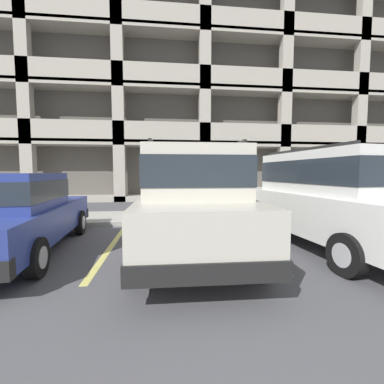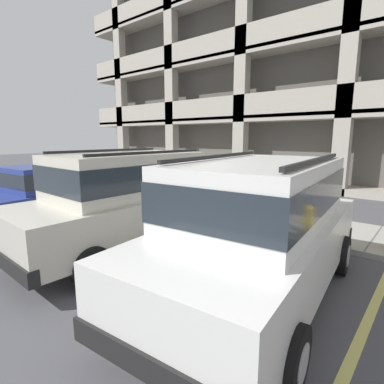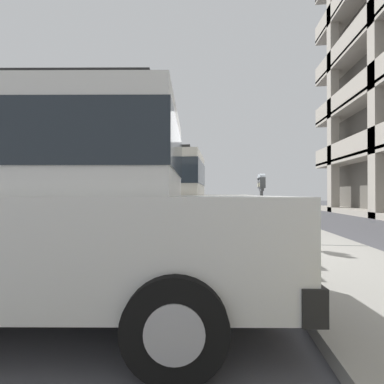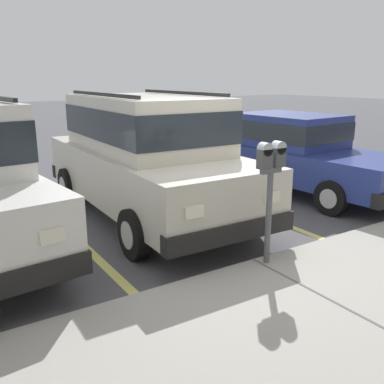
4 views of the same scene
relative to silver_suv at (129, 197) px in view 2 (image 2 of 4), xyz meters
name	(u,v)px [view 2 (image 2 of 4)]	position (x,y,z in m)	size (l,w,h in m)	color
ground_plane	(196,224)	(-0.14, 2.32, -1.14)	(80.00, 80.00, 0.10)	#4C4C51
sidewalk	(223,211)	(-0.14, 3.62, -1.03)	(40.00, 2.20, 0.12)	#9E9B93
parking_stall_lines	(209,250)	(1.35, 0.92, -1.08)	(12.02, 4.80, 0.01)	#DBD16B
silver_suv	(129,197)	(0.00, 0.00, 0.00)	(2.08, 4.81, 2.03)	beige
red_sedan	(56,191)	(-3.32, 0.08, -0.27)	(2.11, 4.61, 1.54)	navy
dark_hatchback	(260,224)	(2.94, -0.04, 0.00)	(2.35, 4.94, 2.03)	silver
parking_meter_near	(201,177)	(-0.22, 2.67, 0.11)	(0.35, 0.12, 1.44)	#595B60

